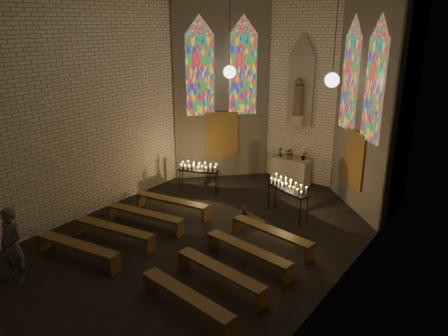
% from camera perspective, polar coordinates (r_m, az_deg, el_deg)
% --- Properties ---
extents(floor, '(12.00, 12.00, 0.00)m').
position_cam_1_polar(floor, '(12.65, -2.99, -9.19)').
color(floor, black).
rests_on(floor, ground).
extents(room, '(8.22, 12.43, 7.00)m').
position_cam_1_polar(room, '(14.14, 5.41, 9.68)').
color(room, beige).
rests_on(room, ground).
extents(altar, '(1.40, 0.60, 1.00)m').
position_cam_1_polar(altar, '(16.70, 8.71, -0.44)').
color(altar, '#AAA58B').
rests_on(altar, ground).
extents(flower_vase_left, '(0.21, 0.15, 0.36)m').
position_cam_1_polar(flower_vase_left, '(16.70, 7.38, 2.07)').
color(flower_vase_left, '#4C723F').
rests_on(flower_vase_left, altar).
extents(flower_vase_center, '(0.50, 0.47, 0.44)m').
position_cam_1_polar(flower_vase_center, '(16.46, 8.65, 1.91)').
color(flower_vase_center, '#4C723F').
rests_on(flower_vase_center, altar).
extents(flower_vase_right, '(0.23, 0.20, 0.35)m').
position_cam_1_polar(flower_vase_right, '(16.39, 10.37, 1.58)').
color(flower_vase_right, '#4C723F').
rests_on(flower_vase_right, altar).
extents(aisle_flower_pot, '(0.24, 0.24, 0.37)m').
position_cam_1_polar(aisle_flower_pot, '(13.81, 2.60, -5.82)').
color(aisle_flower_pot, '#4C723F').
rests_on(aisle_flower_pot, ground).
extents(votive_stand_left, '(1.46, 0.84, 1.06)m').
position_cam_1_polar(votive_stand_left, '(15.59, -3.34, -0.07)').
color(votive_stand_left, black).
rests_on(votive_stand_left, ground).
extents(votive_stand_right, '(1.60, 0.90, 1.15)m').
position_cam_1_polar(votive_stand_right, '(13.72, 8.37, -2.54)').
color(votive_stand_right, black).
rests_on(votive_stand_right, ground).
extents(pew_left_0, '(2.60, 0.70, 0.49)m').
position_cam_1_polar(pew_left_0, '(14.12, -6.83, -4.42)').
color(pew_left_0, brown).
rests_on(pew_left_0, ground).
extents(pew_right_0, '(2.60, 0.70, 0.49)m').
position_cam_1_polar(pew_right_0, '(12.15, 6.24, -8.40)').
color(pew_right_0, brown).
rests_on(pew_right_0, ground).
extents(pew_left_1, '(2.60, 0.70, 0.49)m').
position_cam_1_polar(pew_left_1, '(13.34, -10.31, -6.02)').
color(pew_left_1, brown).
rests_on(pew_left_1, ground).
extents(pew_right_1, '(2.60, 0.70, 0.49)m').
position_cam_1_polar(pew_right_1, '(11.24, 3.14, -10.70)').
color(pew_right_1, brown).
rests_on(pew_right_1, ground).
extents(pew_left_2, '(2.60, 0.70, 0.49)m').
position_cam_1_polar(pew_left_2, '(12.63, -14.23, -7.79)').
color(pew_left_2, brown).
rests_on(pew_left_2, ground).
extents(pew_right_2, '(2.60, 0.70, 0.49)m').
position_cam_1_polar(pew_right_2, '(10.38, -0.54, -13.36)').
color(pew_right_2, brown).
rests_on(pew_right_2, ground).
extents(pew_left_3, '(2.60, 0.70, 0.49)m').
position_cam_1_polar(pew_left_3, '(12.00, -18.62, -9.71)').
color(pew_left_3, brown).
rests_on(pew_left_3, ground).
extents(pew_right_3, '(2.60, 0.70, 0.49)m').
position_cam_1_polar(pew_right_3, '(9.60, -4.95, -16.40)').
color(pew_right_3, brown).
rests_on(pew_right_3, ground).
extents(visitor, '(0.73, 0.53, 1.88)m').
position_cam_1_polar(visitor, '(11.45, -25.94, -9.09)').
color(visitor, '#44454D').
rests_on(visitor, ground).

